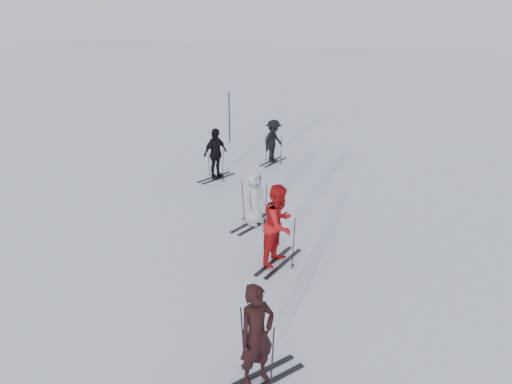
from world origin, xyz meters
TOP-DOWN VIEW (x-y plane):
  - ground at (0.00, 0.00)m, footprint 120.00×120.00m
  - skier_near_dark at (2.70, -4.66)m, footprint 0.69×0.77m
  - skier_red at (1.43, -0.75)m, footprint 0.84×1.03m
  - skier_grey at (-0.08, 1.05)m, footprint 0.64×0.84m
  - skier_uphill_left at (-3.05, 4.09)m, footprint 0.72×1.13m
  - skier_uphill_far at (-1.98, 6.77)m, footprint 0.78×1.16m
  - skis_near_dark at (2.70, -4.66)m, footprint 2.02×1.69m
  - skis_red at (1.43, -0.75)m, footprint 1.85×1.12m
  - skis_grey at (-0.08, 1.05)m, footprint 1.94×1.29m
  - skis_uphill_left at (-3.05, 4.09)m, footprint 1.81×1.29m
  - skis_uphill_far at (-1.98, 6.77)m, footprint 1.70×1.08m
  - piste_marker at (-4.97, 8.71)m, footprint 0.06×0.06m

SIDE VIEW (x-z plane):
  - ground at x=0.00m, z-range 0.00..0.00m
  - skis_uphill_far at x=-1.98m, z-range 0.00..1.16m
  - skis_uphill_left at x=-3.05m, z-range 0.00..1.19m
  - skis_red at x=1.43m, z-range 0.00..1.28m
  - skis_grey at x=-0.08m, z-range 0.00..1.30m
  - skis_near_dark at x=2.70m, z-range 0.00..1.30m
  - skier_grey at x=-0.08m, z-range 0.00..1.55m
  - skier_uphill_far at x=-1.98m, z-range 0.00..1.67m
  - skier_near_dark at x=2.70m, z-range 0.00..1.78m
  - skier_uphill_left at x=-3.05m, z-range 0.00..1.80m
  - skier_red at x=1.43m, z-range 0.00..1.96m
  - piste_marker at x=-4.97m, z-range 0.00..2.29m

